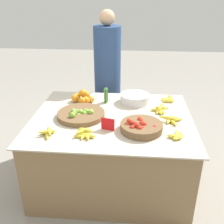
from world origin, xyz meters
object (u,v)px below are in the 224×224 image
at_px(metal_bowl, 135,98).
at_px(price_sign, 108,124).
at_px(vendor_person, 108,82).
at_px(lime_bowl, 81,114).
at_px(tomato_basket, 141,127).

bearing_deg(metal_bowl, price_sign, -110.13).
bearing_deg(vendor_person, metal_bowl, -58.84).
distance_m(lime_bowl, tomato_basket, 0.58).
height_order(price_sign, vendor_person, vendor_person).
distance_m(tomato_basket, metal_bowl, 0.59).
height_order(metal_bowl, vendor_person, vendor_person).
bearing_deg(tomato_basket, price_sign, -177.84).
height_order(lime_bowl, tomato_basket, tomato_basket).
bearing_deg(lime_bowl, price_sign, -39.32).
relative_size(lime_bowl, vendor_person, 0.28).
xyz_separation_m(lime_bowl, price_sign, (0.27, -0.22, 0.03)).
bearing_deg(vendor_person, price_sign, -84.16).
bearing_deg(price_sign, lime_bowl, 155.93).
relative_size(metal_bowl, vendor_person, 0.19).
distance_m(metal_bowl, price_sign, 0.64).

